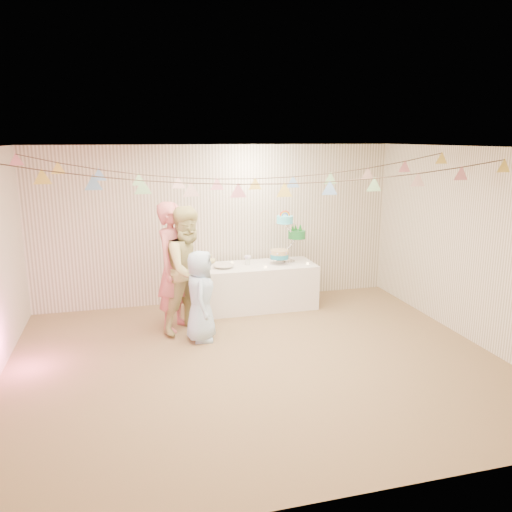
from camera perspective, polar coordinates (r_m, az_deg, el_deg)
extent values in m
plane|color=#7C6243|center=(6.33, 0.08, -11.94)|extent=(6.00, 6.00, 0.00)
plane|color=white|center=(5.72, 0.09, 12.30)|extent=(6.00, 6.00, 0.00)
plane|color=white|center=(8.28, -4.33, 3.57)|extent=(6.00, 6.00, 0.00)
plane|color=white|center=(3.65, 10.28, -9.57)|extent=(6.00, 6.00, 0.00)
plane|color=white|center=(7.24, 23.70, 1.04)|extent=(5.00, 5.00, 0.00)
cube|color=white|center=(8.10, -0.03, -3.47)|extent=(1.91, 0.76, 0.72)
cylinder|color=white|center=(7.83, -3.69, -1.04)|extent=(0.32, 0.32, 0.02)
imported|color=#CC6A6F|center=(7.16, -9.35, -1.21)|extent=(0.75, 0.81, 1.85)
imported|color=#CFC67F|center=(7.05, -7.54, -1.58)|extent=(1.10, 1.04, 1.80)
imported|color=#B4DAFF|center=(6.78, -6.37, -4.57)|extent=(0.49, 0.67, 1.25)
cylinder|color=#FFD88C|center=(7.70, -5.52, -1.55)|extent=(0.04, 0.04, 0.03)
cylinder|color=#FFD88C|center=(8.09, -2.76, -0.76)|extent=(0.04, 0.04, 0.03)
cylinder|color=#FFD88C|center=(7.82, 1.08, -1.25)|extent=(0.04, 0.04, 0.03)
cylinder|color=#FFD88C|center=(8.30, 1.92, -0.40)|extent=(0.04, 0.04, 0.03)
cylinder|color=#FFD88C|center=(8.08, 5.93, -0.85)|extent=(0.04, 0.04, 0.03)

